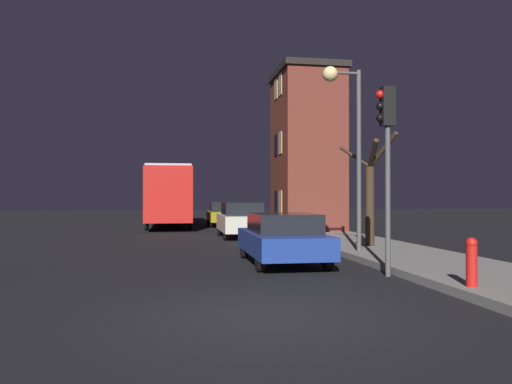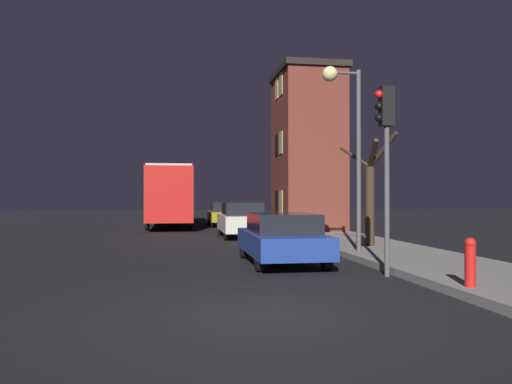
{
  "view_description": "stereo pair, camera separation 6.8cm",
  "coord_description": "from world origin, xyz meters",
  "px_view_note": "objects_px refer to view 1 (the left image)",
  "views": [
    {
      "loc": [
        -1.44,
        -7.73,
        1.83
      ],
      "look_at": [
        1.45,
        9.46,
        1.99
      ],
      "focal_mm": 35.0,
      "sensor_mm": 36.0,
      "label": 1
    },
    {
      "loc": [
        -1.37,
        -7.74,
        1.83
      ],
      "look_at": [
        1.45,
        9.46,
        1.99
      ],
      "focal_mm": 35.0,
      "sensor_mm": 36.0,
      "label": 2
    }
  ],
  "objects_px": {
    "bus": "(169,192)",
    "car_far_lane": "(223,214)",
    "streetlamp": "(345,117)",
    "bare_tree": "(371,193)",
    "traffic_light": "(386,140)",
    "fire_hydrant": "(472,261)",
    "car_mid_lane": "(241,219)",
    "car_near_lane": "(283,237)"
  },
  "relations": [
    {
      "from": "streetlamp",
      "to": "car_near_lane",
      "type": "height_order",
      "value": "streetlamp"
    },
    {
      "from": "traffic_light",
      "to": "fire_hydrant",
      "type": "bearing_deg",
      "value": -76.39
    },
    {
      "from": "traffic_light",
      "to": "car_mid_lane",
      "type": "height_order",
      "value": "traffic_light"
    },
    {
      "from": "car_mid_lane",
      "to": "car_near_lane",
      "type": "bearing_deg",
      "value": -90.48
    },
    {
      "from": "streetlamp",
      "to": "traffic_light",
      "type": "xyz_separation_m",
      "value": [
        -0.28,
        -3.56,
        -1.09
      ]
    },
    {
      "from": "traffic_light",
      "to": "car_near_lane",
      "type": "height_order",
      "value": "traffic_light"
    },
    {
      "from": "car_far_lane",
      "to": "fire_hydrant",
      "type": "bearing_deg",
      "value": -83.87
    },
    {
      "from": "streetlamp",
      "to": "bus",
      "type": "bearing_deg",
      "value": 107.51
    },
    {
      "from": "bus",
      "to": "car_near_lane",
      "type": "height_order",
      "value": "bus"
    },
    {
      "from": "streetlamp",
      "to": "car_near_lane",
      "type": "distance_m",
      "value": 4.26
    },
    {
      "from": "bus",
      "to": "car_far_lane",
      "type": "xyz_separation_m",
      "value": [
        3.26,
        -0.71,
        -1.32
      ]
    },
    {
      "from": "car_mid_lane",
      "to": "car_far_lane",
      "type": "xyz_separation_m",
      "value": [
        0.02,
        8.56,
        -0.03
      ]
    },
    {
      "from": "bare_tree",
      "to": "car_far_lane",
      "type": "relative_size",
      "value": 0.97
    },
    {
      "from": "car_mid_lane",
      "to": "bus",
      "type": "bearing_deg",
      "value": 109.23
    },
    {
      "from": "bare_tree",
      "to": "bus",
      "type": "xyz_separation_m",
      "value": [
        -6.77,
        15.43,
        0.14
      ]
    },
    {
      "from": "car_mid_lane",
      "to": "car_far_lane",
      "type": "relative_size",
      "value": 1.06
    },
    {
      "from": "traffic_light",
      "to": "car_near_lane",
      "type": "relative_size",
      "value": 1.04
    },
    {
      "from": "car_near_lane",
      "to": "car_mid_lane",
      "type": "xyz_separation_m",
      "value": [
        0.07,
        8.75,
        0.09
      ]
    },
    {
      "from": "fire_hydrant",
      "to": "bus",
      "type": "bearing_deg",
      "value": 103.84
    },
    {
      "from": "bus",
      "to": "bare_tree",
      "type": "bearing_deg",
      "value": -66.31
    },
    {
      "from": "car_far_lane",
      "to": "car_mid_lane",
      "type": "bearing_deg",
      "value": -90.14
    },
    {
      "from": "streetlamp",
      "to": "car_far_lane",
      "type": "bearing_deg",
      "value": 97.33
    },
    {
      "from": "streetlamp",
      "to": "bare_tree",
      "type": "relative_size",
      "value": 1.49
    },
    {
      "from": "bus",
      "to": "car_near_lane",
      "type": "xyz_separation_m",
      "value": [
        3.16,
        -18.02,
        -1.38
      ]
    },
    {
      "from": "traffic_light",
      "to": "car_mid_lane",
      "type": "bearing_deg",
      "value": 99.23
    },
    {
      "from": "traffic_light",
      "to": "car_near_lane",
      "type": "xyz_separation_m",
      "value": [
        -1.89,
        2.46,
        -2.4
      ]
    },
    {
      "from": "traffic_light",
      "to": "car_mid_lane",
      "type": "distance_m",
      "value": 11.58
    },
    {
      "from": "traffic_light",
      "to": "car_far_lane",
      "type": "relative_size",
      "value": 1.13
    },
    {
      "from": "traffic_light",
      "to": "car_near_lane",
      "type": "bearing_deg",
      "value": 127.63
    },
    {
      "from": "traffic_light",
      "to": "bus",
      "type": "xyz_separation_m",
      "value": [
        -5.06,
        20.48,
        -1.02
      ]
    },
    {
      "from": "fire_hydrant",
      "to": "car_far_lane",
      "type": "bearing_deg",
      "value": 96.13
    },
    {
      "from": "traffic_light",
      "to": "fire_hydrant",
      "type": "relative_size",
      "value": 4.81
    },
    {
      "from": "traffic_light",
      "to": "fire_hydrant",
      "type": "xyz_separation_m",
      "value": [
        0.58,
        -2.39,
        -2.47
      ]
    },
    {
      "from": "streetlamp",
      "to": "bus",
      "type": "distance_m",
      "value": 17.87
    },
    {
      "from": "bus",
      "to": "fire_hydrant",
      "type": "relative_size",
      "value": 12.92
    },
    {
      "from": "traffic_light",
      "to": "car_mid_lane",
      "type": "relative_size",
      "value": 1.07
    },
    {
      "from": "streetlamp",
      "to": "car_far_lane",
      "type": "height_order",
      "value": "streetlamp"
    },
    {
      "from": "traffic_light",
      "to": "bare_tree",
      "type": "bearing_deg",
      "value": 71.21
    },
    {
      "from": "car_near_lane",
      "to": "bus",
      "type": "bearing_deg",
      "value": 99.95
    },
    {
      "from": "streetlamp",
      "to": "traffic_light",
      "type": "height_order",
      "value": "streetlamp"
    },
    {
      "from": "bare_tree",
      "to": "car_far_lane",
      "type": "distance_m",
      "value": 15.18
    },
    {
      "from": "car_mid_lane",
      "to": "fire_hydrant",
      "type": "height_order",
      "value": "car_mid_lane"
    }
  ]
}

